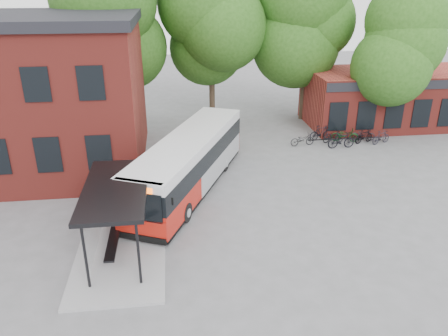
{
  "coord_description": "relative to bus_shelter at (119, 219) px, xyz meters",
  "views": [
    {
      "loc": [
        -2.22,
        -16.39,
        10.12
      ],
      "look_at": [
        0.1,
        2.28,
        2.0
      ],
      "focal_mm": 35.0,
      "sensor_mm": 36.0,
      "label": 1
    }
  ],
  "objects": [
    {
      "name": "bicycle_0",
      "position": [
        10.79,
        10.98,
        -1.02
      ],
      "size": [
        1.69,
        0.76,
        0.86
      ],
      "primitive_type": "imported",
      "rotation": [
        0.0,
        0.0,
        1.69
      ],
      "color": "black",
      "rests_on": "ground"
    },
    {
      "name": "tree_1",
      "position": [
        5.5,
        18.0,
        3.75
      ],
      "size": [
        7.92,
        7.92,
        10.4
      ],
      "primitive_type": null,
      "color": "#214C14",
      "rests_on": "ground"
    },
    {
      "name": "tree_0",
      "position": [
        -1.5,
        17.0,
        4.05
      ],
      "size": [
        7.92,
        7.92,
        11.0
      ],
      "primitive_type": null,
      "color": "#214C14",
      "rests_on": "ground"
    },
    {
      "name": "bicycle_6",
      "position": [
        15.19,
        11.47,
        -1.02
      ],
      "size": [
        1.72,
        0.87,
        0.86
      ],
      "primitive_type": "imported",
      "rotation": [
        0.0,
        0.0,
        1.38
      ],
      "color": "black",
      "rests_on": "ground"
    },
    {
      "name": "bicycle_5",
      "position": [
        15.05,
        10.98,
        -0.99
      ],
      "size": [
        1.59,
        0.96,
        0.93
      ],
      "primitive_type": "imported",
      "rotation": [
        0.0,
        0.0,
        1.94
      ],
      "color": "black",
      "rests_on": "ground"
    },
    {
      "name": "tree_3",
      "position": [
        17.5,
        13.0,
        3.19
      ],
      "size": [
        7.04,
        7.04,
        9.28
      ],
      "primitive_type": null,
      "color": "#214C14",
      "rests_on": "ground"
    },
    {
      "name": "bicycle_7",
      "position": [
        16.12,
        10.68,
        -0.99
      ],
      "size": [
        1.57,
        0.96,
        0.91
      ],
      "primitive_type": "imported",
      "rotation": [
        0.0,
        0.0,
        1.95
      ],
      "color": "#24232D",
      "rests_on": "ground"
    },
    {
      "name": "tree_2",
      "position": [
        12.5,
        17.0,
        4.05
      ],
      "size": [
        7.92,
        7.92,
        11.0
      ],
      "primitive_type": null,
      "color": "#214C14",
      "rests_on": "ground"
    },
    {
      "name": "bicycle_2",
      "position": [
        13.03,
        11.44,
        -1.04
      ],
      "size": [
        1.65,
        1.01,
        0.82
      ],
      "primitive_type": "imported",
      "rotation": [
        0.0,
        0.0,
        1.9
      ],
      "color": "black",
      "rests_on": "ground"
    },
    {
      "name": "bike_rail",
      "position": [
        13.78,
        11.0,
        -1.26
      ],
      "size": [
        5.2,
        0.1,
        0.38
      ],
      "primitive_type": null,
      "color": "black",
      "rests_on": "ground"
    },
    {
      "name": "bicycle_1",
      "position": [
        12.35,
        11.87,
        -0.91
      ],
      "size": [
        1.85,
        0.93,
        1.07
      ],
      "primitive_type": "imported",
      "rotation": [
        0.0,
        0.0,
        1.82
      ],
      "color": "black",
      "rests_on": "ground"
    },
    {
      "name": "ground",
      "position": [
        4.5,
        1.0,
        -1.45
      ],
      "size": [
        100.0,
        100.0,
        0.0
      ],
      "primitive_type": "plane",
      "color": "#5D5D5F"
    },
    {
      "name": "bicycle_4",
      "position": [
        13.87,
        11.4,
        -0.98
      ],
      "size": [
        1.89,
        1.03,
        0.94
      ],
      "primitive_type": "imported",
      "rotation": [
        0.0,
        0.0,
        1.33
      ],
      "color": "#0B3B14",
      "rests_on": "ground"
    },
    {
      "name": "shop_row",
      "position": [
        19.5,
        15.0,
        0.55
      ],
      "size": [
        14.0,
        6.2,
        4.0
      ],
      "primitive_type": null,
      "color": "maroon",
      "rests_on": "ground"
    },
    {
      "name": "city_bus",
      "position": [
        3.07,
        5.38,
        -0.01
      ],
      "size": [
        6.81,
        11.32,
        2.88
      ],
      "primitive_type": null,
      "rotation": [
        0.0,
        0.0,
        -0.42
      ],
      "color": "red",
      "rests_on": "ground"
    },
    {
      "name": "bus_shelter",
      "position": [
        0.0,
        0.0,
        0.0
      ],
      "size": [
        3.6,
        7.0,
        2.9
      ],
      "primitive_type": null,
      "color": "black",
      "rests_on": "ground"
    },
    {
      "name": "bicycle_3",
      "position": [
        13.15,
        10.2,
        -0.91
      ],
      "size": [
        1.82,
        0.57,
        1.08
      ],
      "primitive_type": "imported",
      "rotation": [
        0.0,
        0.0,
        1.61
      ],
      "color": "black",
      "rests_on": "ground"
    }
  ]
}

